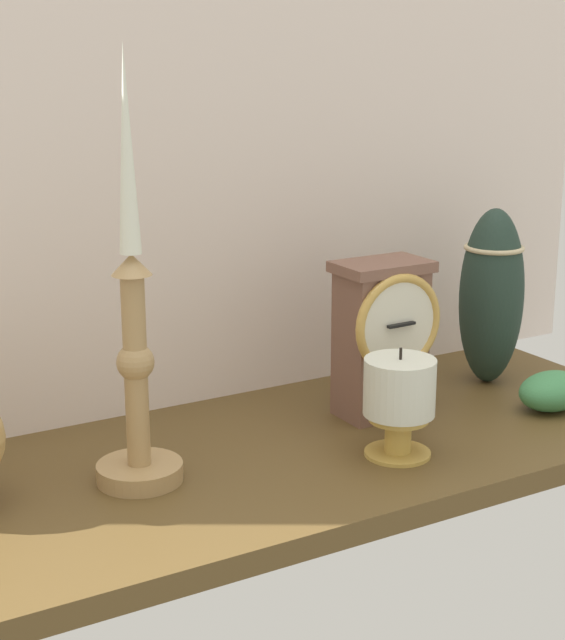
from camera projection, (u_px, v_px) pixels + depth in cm
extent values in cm
cube|color=brown|center=(251.00, 466.00, 105.13)|extent=(100.00, 36.00, 2.40)
cube|color=silver|center=(168.00, 124.00, 111.54)|extent=(120.00, 2.00, 65.00)
cube|color=brown|center=(380.00, 344.00, 114.35)|extent=(9.39, 5.98, 16.69)
cube|color=brown|center=(382.00, 267.00, 111.98)|extent=(10.52, 6.70, 1.20)
torus|color=gold|center=(399.00, 324.00, 110.69)|extent=(11.26, 1.02, 11.26)
cylinder|color=silver|center=(400.00, 324.00, 110.61)|extent=(9.42, 0.40, 9.42)
cube|color=black|center=(401.00, 325.00, 110.36)|extent=(3.60, 0.75, 0.30)
cylinder|color=tan|center=(138.00, 471.00, 98.87)|extent=(8.41, 8.41, 1.80)
cylinder|color=tan|center=(134.00, 371.00, 96.13)|extent=(2.26, 2.26, 18.77)
sphere|color=tan|center=(134.00, 361.00, 95.88)|extent=(3.62, 3.62, 3.62)
cone|color=tan|center=(130.00, 263.00, 93.37)|extent=(3.80, 3.80, 2.00)
cone|color=white|center=(125.00, 149.00, 90.60)|extent=(2.03, 2.03, 18.86)
cylinder|color=gold|center=(398.00, 436.00, 104.38)|extent=(2.76, 2.76, 4.12)
cylinder|color=gold|center=(398.00, 451.00, 104.82)|extent=(6.90, 6.90, 0.80)
cylinder|color=gold|center=(399.00, 418.00, 103.83)|extent=(6.21, 6.21, 0.60)
cylinder|color=silver|center=(400.00, 387.00, 102.95)|extent=(7.39, 7.39, 5.86)
cylinder|color=black|center=(401.00, 354.00, 102.01)|extent=(0.30, 0.30, 1.20)
ellipsoid|color=#22362C|center=(491.00, 297.00, 124.74)|extent=(7.91, 7.91, 21.95)
torus|color=#CCB78C|center=(494.00, 248.00, 123.10)|extent=(7.32, 7.32, 0.60)
ellipsoid|color=#428C53|center=(553.00, 391.00, 117.21)|extent=(8.91, 6.24, 4.56)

